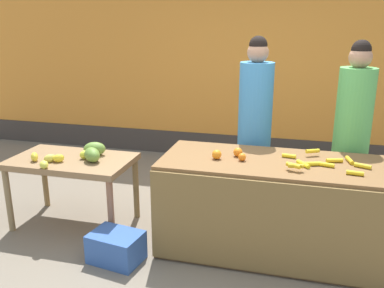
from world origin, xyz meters
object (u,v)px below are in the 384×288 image
at_px(vendor_woman_green_shirt, 351,138).
at_px(produce_sack, 178,181).
at_px(vendor_woman_blue_shirt, 254,130).
at_px(produce_crate, 116,247).

bearing_deg(vendor_woman_green_shirt, produce_sack, 173.91).
distance_m(vendor_woman_blue_shirt, produce_crate, 1.78).
bearing_deg(vendor_woman_green_shirt, vendor_woman_blue_shirt, 178.97).
bearing_deg(produce_crate, vendor_woman_green_shirt, 30.92).
bearing_deg(vendor_woman_green_shirt, produce_crate, -149.08).
distance_m(vendor_woman_green_shirt, produce_sack, 1.96).
xyz_separation_m(produce_crate, produce_sack, (0.15, 1.37, 0.11)).
xyz_separation_m(vendor_woman_blue_shirt, vendor_woman_green_shirt, (0.93, -0.02, -0.01)).
bearing_deg(vendor_woman_blue_shirt, produce_crate, -130.85).
xyz_separation_m(vendor_woman_blue_shirt, produce_sack, (-0.88, 0.18, -0.72)).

